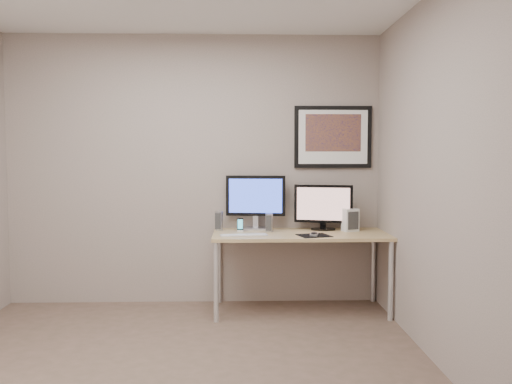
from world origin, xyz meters
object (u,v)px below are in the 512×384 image
speaker_left (219,221)px  speaker_right (269,223)px  monitor_tv (323,206)px  phone_dock (240,225)px  framed_art (333,137)px  keyboard (244,235)px  monitor_large (256,200)px  fan_unit (350,220)px  desk (300,240)px

speaker_left → speaker_right: 0.48m
monitor_tv → speaker_left: 1.00m
monitor_tv → phone_dock: size_ratio=4.24×
framed_art → phone_dock: 1.25m
keyboard → speaker_right: bearing=40.2°
speaker_right → monitor_large: bearing=134.2°
keyboard → fan_unit: size_ratio=1.97×
desk → monitor_large: monitor_large is taller
speaker_right → fan_unit: size_ratio=0.80×
monitor_large → keyboard: monitor_large is taller
speaker_right → keyboard: size_ratio=0.41×
fan_unit → framed_art: bearing=100.3°
phone_dock → keyboard: phone_dock is taller
monitor_tv → speaker_right: (-0.52, -0.09, -0.15)m
speaker_right → speaker_left: bearing=174.4°
phone_dock → speaker_right: bearing=-6.9°
phone_dock → fan_unit: fan_unit is taller
framed_art → desk: bearing=-136.5°
framed_art → keyboard: bearing=-150.1°
framed_art → speaker_right: size_ratio=4.41×
framed_art → keyboard: 1.34m
monitor_large → fan_unit: monitor_large is taller
monitor_tv → fan_unit: (0.24, -0.07, -0.13)m
speaker_right → keyboard: bearing=-125.1°
keyboard → fan_unit: (1.00, 0.27, 0.10)m
desk → speaker_left: 0.79m
monitor_tv → fan_unit: bearing=-1.4°
framed_art → monitor_large: (-0.75, -0.08, -0.60)m
monitor_tv → speaker_left: bearing=-167.2°
desk → keyboard: 0.55m
framed_art → monitor_tv: framed_art is taller
desk → phone_dock: 0.58m
phone_dock → fan_unit: 1.04m
monitor_large → phone_dock: monitor_large is taller
speaker_left → keyboard: speaker_left is taller
desk → keyboard: size_ratio=3.81×
speaker_left → speaker_right: speaker_left is taller
desk → keyboard: keyboard is taller
keyboard → phone_dock: bearing=90.5°
monitor_tv → desk: bearing=-130.1°
framed_art → speaker_left: 1.37m
monitor_tv → speaker_left: size_ratio=2.96×
monitor_large → speaker_left: (-0.35, -0.05, -0.20)m
framed_art → monitor_large: 0.97m
desk → speaker_left: speaker_left is taller
framed_art → phone_dock: bearing=-165.7°
desk → speaker_right: size_ratio=9.40×
speaker_right → keyboard: 0.35m
monitor_tv → framed_art: bearing=69.5°
monitor_tv → speaker_left: (-0.99, 0.03, -0.14)m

